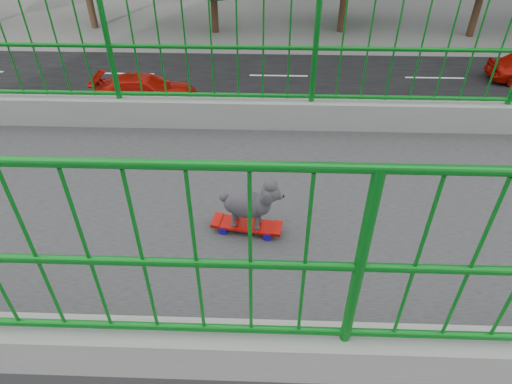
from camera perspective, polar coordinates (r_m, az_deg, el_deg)
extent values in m
cube|color=black|center=(18.37, 3.04, 7.28)|extent=(18.00, 90.00, 0.02)
cube|color=#2D2D2F|center=(3.86, 7.80, -5.21)|extent=(3.00, 24.00, 0.50)
cube|color=gray|center=(4.77, 6.96, 9.96)|extent=(0.20, 24.00, 0.30)
cylinder|color=#0C721B|center=(4.49, 7.66, 17.86)|extent=(0.04, 24.00, 0.04)
cylinder|color=#0C721B|center=(4.49, 7.66, 17.86)|extent=(0.06, 0.06, 1.10)
cube|color=gray|center=(2.66, 10.90, -19.68)|extent=(0.20, 24.00, 0.30)
cylinder|color=#0C721B|center=(1.76, 15.65, 2.91)|extent=(0.04, 24.00, 0.04)
cylinder|color=#0C721B|center=(2.11, 13.14, -9.38)|extent=(0.04, 24.00, 0.04)
cylinder|color=#0C721B|center=(2.11, 13.14, -9.38)|extent=(0.06, 0.06, 1.10)
cylinder|color=black|center=(32.39, -20.56, 21.72)|extent=(0.44, 0.44, 2.97)
cylinder|color=black|center=(29.92, -5.38, 22.30)|extent=(0.44, 0.44, 2.73)
cylinder|color=black|center=(30.39, 11.09, 22.20)|extent=(0.44, 0.44, 2.87)
cylinder|color=black|center=(32.03, 26.39, 19.83)|extent=(0.44, 0.44, 2.66)
cube|color=red|center=(3.44, -1.19, -4.22)|extent=(0.25, 0.56, 0.02)
cube|color=#99999E|center=(3.48, -3.98, -4.08)|extent=(0.10, 0.05, 0.02)
cylinder|color=#1207A9|center=(3.54, -3.69, -3.48)|extent=(0.04, 0.07, 0.06)
sphere|color=yellow|center=(3.54, -3.69, -3.48)|extent=(0.03, 0.03, 0.03)
cylinder|color=#1207A9|center=(3.44, -4.26, -4.98)|extent=(0.04, 0.07, 0.06)
sphere|color=yellow|center=(3.44, -4.26, -4.98)|extent=(0.03, 0.03, 0.03)
cube|color=#99999E|center=(3.43, 1.66, -4.86)|extent=(0.10, 0.05, 0.02)
cylinder|color=#1207A9|center=(3.48, 1.86, -4.23)|extent=(0.04, 0.07, 0.06)
sphere|color=yellow|center=(3.48, 1.86, -4.23)|extent=(0.03, 0.03, 0.03)
cylinder|color=#1207A9|center=(3.38, 1.45, -5.79)|extent=(0.04, 0.07, 0.06)
sphere|color=yellow|center=(3.38, 1.45, -5.79)|extent=(0.03, 0.03, 0.03)
ellipsoid|color=#29272B|center=(3.30, -1.23, -1.57)|extent=(0.25, 0.34, 0.21)
sphere|color=#29272B|center=(3.19, 1.85, -0.07)|extent=(0.14, 0.14, 0.14)
sphere|color=black|center=(3.19, 3.49, -0.53)|extent=(0.02, 0.02, 0.02)
sphere|color=#29272B|center=(3.31, -4.15, -0.65)|extent=(0.07, 0.07, 0.07)
cylinder|color=#29272B|center=(3.41, 0.43, -2.99)|extent=(0.03, 0.03, 0.13)
cylinder|color=#29272B|center=(3.34, 0.13, -3.99)|extent=(0.03, 0.03, 0.13)
cylinder|color=#29272B|center=(3.44, -2.49, -2.60)|extent=(0.03, 0.03, 0.13)
cylinder|color=#29272B|center=(3.37, -2.85, -3.58)|extent=(0.03, 0.03, 0.13)
imported|color=black|center=(13.63, 26.73, -6.43)|extent=(1.71, 4.24, 1.44)
imported|color=#AF1007|center=(21.11, -13.88, 12.52)|extent=(1.88, 4.64, 1.35)
imported|color=black|center=(16.95, -27.56, 2.45)|extent=(2.35, 5.10, 1.42)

